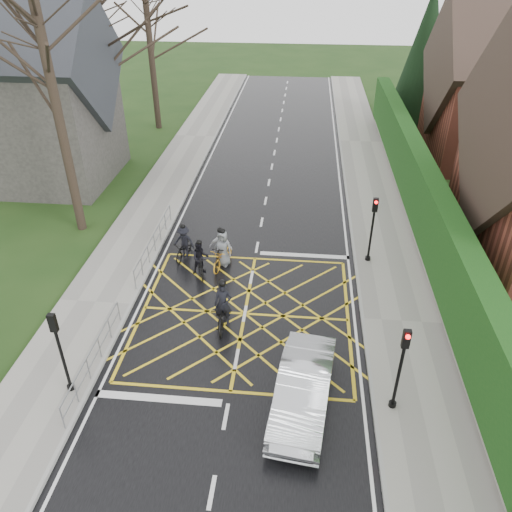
% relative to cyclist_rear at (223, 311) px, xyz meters
% --- Properties ---
extents(ground, '(120.00, 120.00, 0.00)m').
position_rel_cyclist_rear_xyz_m(ground, '(0.73, 0.69, -0.65)').
color(ground, '#183210').
rests_on(ground, ground).
extents(road, '(9.00, 80.00, 0.01)m').
position_rel_cyclist_rear_xyz_m(road, '(0.73, 0.69, -0.64)').
color(road, black).
rests_on(road, ground).
extents(sidewalk_right, '(3.00, 80.00, 0.15)m').
position_rel_cyclist_rear_xyz_m(sidewalk_right, '(6.73, 0.69, -0.57)').
color(sidewalk_right, gray).
rests_on(sidewalk_right, ground).
extents(sidewalk_left, '(3.00, 80.00, 0.15)m').
position_rel_cyclist_rear_xyz_m(sidewalk_left, '(-5.27, 0.69, -0.57)').
color(sidewalk_left, gray).
rests_on(sidewalk_left, ground).
extents(stone_wall, '(0.50, 38.00, 0.70)m').
position_rel_cyclist_rear_xyz_m(stone_wall, '(8.48, 6.69, -0.30)').
color(stone_wall, slate).
rests_on(stone_wall, ground).
extents(hedge, '(0.90, 38.00, 2.80)m').
position_rel_cyclist_rear_xyz_m(hedge, '(8.48, 6.69, 1.45)').
color(hedge, '#0F3A11').
rests_on(hedge, stone_wall).
extents(conifer, '(4.60, 4.60, 10.00)m').
position_rel_cyclist_rear_xyz_m(conifer, '(11.48, 26.69, 4.34)').
color(conifer, black).
rests_on(conifer, ground).
extents(church, '(8.80, 7.80, 11.00)m').
position_rel_cyclist_rear_xyz_m(church, '(-12.80, 12.69, 4.28)').
color(church, '#2D2B28').
rests_on(church, ground).
extents(tree_near, '(9.24, 9.24, 11.44)m').
position_rel_cyclist_rear_xyz_m(tree_near, '(-8.27, 6.69, 7.26)').
color(tree_near, black).
rests_on(tree_near, ground).
extents(tree_mid, '(10.08, 10.08, 12.48)m').
position_rel_cyclist_rear_xyz_m(tree_mid, '(-9.27, 14.69, 7.98)').
color(tree_mid, black).
rests_on(tree_mid, ground).
extents(tree_far, '(8.40, 8.40, 10.40)m').
position_rel_cyclist_rear_xyz_m(tree_far, '(-8.57, 22.69, 6.54)').
color(tree_far, black).
rests_on(tree_far, ground).
extents(railing_south, '(0.05, 5.04, 1.03)m').
position_rel_cyclist_rear_xyz_m(railing_south, '(-3.92, -2.81, 0.13)').
color(railing_south, slate).
rests_on(railing_south, ground).
extents(railing_north, '(0.05, 6.04, 1.03)m').
position_rel_cyclist_rear_xyz_m(railing_north, '(-3.92, 4.69, 0.14)').
color(railing_north, slate).
rests_on(railing_north, ground).
extents(traffic_light_ne, '(0.24, 0.31, 3.21)m').
position_rel_cyclist_rear_xyz_m(traffic_light_ne, '(5.83, 4.89, 1.01)').
color(traffic_light_ne, black).
rests_on(traffic_light_ne, ground).
extents(traffic_light_se, '(0.24, 0.31, 3.21)m').
position_rel_cyclist_rear_xyz_m(traffic_light_se, '(5.83, -3.51, 1.01)').
color(traffic_light_se, black).
rests_on(traffic_light_se, ground).
extents(traffic_light_sw, '(0.24, 0.31, 3.21)m').
position_rel_cyclist_rear_xyz_m(traffic_light_sw, '(-4.37, -3.81, 1.01)').
color(traffic_light_sw, black).
rests_on(traffic_light_sw, ground).
extents(cyclist_rear, '(0.81, 2.09, 2.00)m').
position_rel_cyclist_rear_xyz_m(cyclist_rear, '(0.00, 0.00, 0.00)').
color(cyclist_rear, black).
rests_on(cyclist_rear, ground).
extents(cyclist_back, '(0.98, 1.73, 1.68)m').
position_rel_cyclist_rear_xyz_m(cyclist_back, '(-1.51, 3.29, -0.02)').
color(cyclist_back, black).
rests_on(cyclist_back, ground).
extents(cyclist_mid, '(1.08, 1.79, 1.67)m').
position_rel_cyclist_rear_xyz_m(cyclist_mid, '(-2.51, 4.58, -0.04)').
color(cyclist_mid, black).
rests_on(cyclist_mid, ground).
extents(cyclist_front, '(1.06, 1.93, 1.88)m').
position_rel_cyclist_rear_xyz_m(cyclist_front, '(-0.72, 4.06, 0.04)').
color(cyclist_front, black).
rests_on(cyclist_front, ground).
extents(cyclist_lead, '(1.13, 2.02, 1.87)m').
position_rel_cyclist_rear_xyz_m(cyclist_lead, '(-0.63, 4.01, -0.00)').
color(cyclist_lead, orange).
rests_on(cyclist_lead, ground).
extents(car, '(2.12, 4.68, 1.49)m').
position_rel_cyclist_rear_xyz_m(car, '(3.05, -3.67, 0.10)').
color(car, '#B9BCC0').
rests_on(car, ground).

